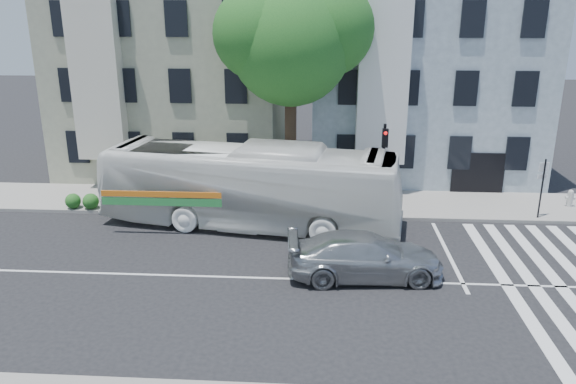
# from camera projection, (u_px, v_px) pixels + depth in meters

# --- Properties ---
(ground) EXTENTS (120.00, 120.00, 0.00)m
(ground) POSITION_uv_depth(u_px,v_px,m) (276.00, 279.00, 19.81)
(ground) COLOR black
(ground) RESTS_ON ground
(sidewalk_far) EXTENTS (80.00, 4.00, 0.15)m
(sidewalk_far) POSITION_uv_depth(u_px,v_px,m) (290.00, 202.00, 27.37)
(sidewalk_far) COLOR gray
(sidewalk_far) RESTS_ON ground
(building_left) EXTENTS (12.00, 10.00, 11.00)m
(building_left) POSITION_uv_depth(u_px,v_px,m) (178.00, 73.00, 32.73)
(building_left) COLOR gray
(building_left) RESTS_ON ground
(building_right) EXTENTS (12.00, 10.00, 11.00)m
(building_right) POSITION_uv_depth(u_px,v_px,m) (420.00, 74.00, 31.89)
(building_right) COLOR gray
(building_right) RESTS_ON ground
(street_tree) EXTENTS (7.30, 5.90, 11.10)m
(street_tree) POSITION_uv_depth(u_px,v_px,m) (292.00, 37.00, 25.64)
(street_tree) COLOR #2D2116
(street_tree) RESTS_ON ground
(bus) EXTENTS (5.10, 13.30, 3.62)m
(bus) POSITION_uv_depth(u_px,v_px,m) (250.00, 186.00, 24.10)
(bus) COLOR white
(bus) RESTS_ON ground
(sedan) EXTENTS (2.64, 5.62, 1.59)m
(sedan) POSITION_uv_depth(u_px,v_px,m) (365.00, 256.00, 19.71)
(sedan) COLOR #ADB1B5
(sedan) RESTS_ON ground
(hedge) EXTENTS (8.46, 2.78, 0.70)m
(hedge) POSITION_uv_depth(u_px,v_px,m) (162.00, 203.00, 25.98)
(hedge) COLOR #206320
(hedge) RESTS_ON sidewalk_far
(traffic_signal) EXTENTS (0.43, 0.53, 4.14)m
(traffic_signal) POSITION_uv_depth(u_px,v_px,m) (384.00, 156.00, 25.52)
(traffic_signal) COLOR black
(traffic_signal) RESTS_ON ground
(fire_hydrant) EXTENTS (0.45, 0.26, 0.81)m
(fire_hydrant) POSITION_uv_depth(u_px,v_px,m) (570.00, 198.00, 26.46)
(fire_hydrant) COLOR #B7B7B2
(fire_hydrant) RESTS_ON sidewalk_far
(far_sign_pole) EXTENTS (0.48, 0.23, 2.70)m
(far_sign_pole) POSITION_uv_depth(u_px,v_px,m) (542.00, 181.00, 24.67)
(far_sign_pole) COLOR black
(far_sign_pole) RESTS_ON sidewalk_far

